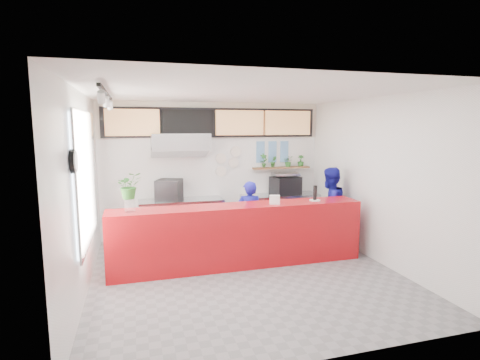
{
  "coord_description": "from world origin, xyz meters",
  "views": [
    {
      "loc": [
        -1.74,
        -5.8,
        2.47
      ],
      "look_at": [
        0.1,
        0.7,
        1.5
      ],
      "focal_mm": 28.0,
      "sensor_mm": 36.0,
      "label": 1
    }
  ],
  "objects_px": {
    "panini_oven": "(169,190)",
    "staff_right": "(329,207)",
    "pepper_mill": "(315,193)",
    "service_counter": "(239,235)",
    "espresso_machine": "(285,185)",
    "staff_center": "(249,217)"
  },
  "relations": [
    {
      "from": "staff_center",
      "to": "staff_right",
      "type": "height_order",
      "value": "staff_right"
    },
    {
      "from": "service_counter",
      "to": "panini_oven",
      "type": "distance_m",
      "value": 2.16
    },
    {
      "from": "pepper_mill",
      "to": "staff_right",
      "type": "bearing_deg",
      "value": 42.07
    },
    {
      "from": "service_counter",
      "to": "pepper_mill",
      "type": "bearing_deg",
      "value": -0.12
    },
    {
      "from": "staff_center",
      "to": "staff_right",
      "type": "bearing_deg",
      "value": -171.52
    },
    {
      "from": "espresso_machine",
      "to": "staff_right",
      "type": "bearing_deg",
      "value": -81.52
    },
    {
      "from": "espresso_machine",
      "to": "staff_center",
      "type": "distance_m",
      "value": 1.76
    },
    {
      "from": "panini_oven",
      "to": "espresso_machine",
      "type": "height_order",
      "value": "panini_oven"
    },
    {
      "from": "panini_oven",
      "to": "staff_center",
      "type": "bearing_deg",
      "value": -18.06
    },
    {
      "from": "panini_oven",
      "to": "staff_right",
      "type": "xyz_separation_m",
      "value": [
        3.14,
        -1.24,
        -0.3
      ]
    },
    {
      "from": "service_counter",
      "to": "panini_oven",
      "type": "xyz_separation_m",
      "value": [
        -1.05,
        1.8,
        0.57
      ]
    },
    {
      "from": "staff_center",
      "to": "staff_right",
      "type": "relative_size",
      "value": 0.87
    },
    {
      "from": "espresso_machine",
      "to": "staff_center",
      "type": "xyz_separation_m",
      "value": [
        -1.25,
        -1.18,
        -0.39
      ]
    },
    {
      "from": "panini_oven",
      "to": "staff_right",
      "type": "relative_size",
      "value": 0.3
    },
    {
      "from": "panini_oven",
      "to": "pepper_mill",
      "type": "height_order",
      "value": "pepper_mill"
    },
    {
      "from": "service_counter",
      "to": "staff_right",
      "type": "bearing_deg",
      "value": 15.06
    },
    {
      "from": "panini_oven",
      "to": "pepper_mill",
      "type": "distance_m",
      "value": 3.1
    },
    {
      "from": "pepper_mill",
      "to": "panini_oven",
      "type": "bearing_deg",
      "value": 144.34
    },
    {
      "from": "staff_center",
      "to": "espresso_machine",
      "type": "bearing_deg",
      "value": -126.22
    },
    {
      "from": "pepper_mill",
      "to": "service_counter",
      "type": "bearing_deg",
      "value": 179.88
    },
    {
      "from": "panini_oven",
      "to": "staff_center",
      "type": "distance_m",
      "value": 1.9
    },
    {
      "from": "service_counter",
      "to": "staff_right",
      "type": "relative_size",
      "value": 2.74
    }
  ]
}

